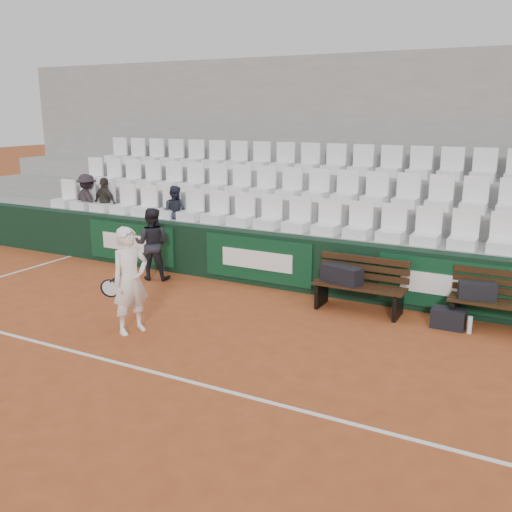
{
  "coord_description": "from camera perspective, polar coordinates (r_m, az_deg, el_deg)",
  "views": [
    {
      "loc": [
        4.57,
        -5.23,
        3.21
      ],
      "look_at": [
        0.53,
        2.4,
        1.0
      ],
      "focal_mm": 40.0,
      "sensor_mm": 36.0,
      "label": 1
    }
  ],
  "objects": [
    {
      "name": "ground",
      "position": [
        7.65,
        -12.21,
        -10.8
      ],
      "size": [
        80.0,
        80.0,
        0.0
      ],
      "primitive_type": "plane",
      "color": "#A54C25",
      "rests_on": "ground"
    },
    {
      "name": "court_baseline",
      "position": [
        7.65,
        -12.22,
        -10.77
      ],
      "size": [
        18.0,
        0.06,
        0.01
      ],
      "primitive_type": "cube",
      "color": "white",
      "rests_on": "ground"
    },
    {
      "name": "back_barrier",
      "position": [
        10.62,
        1.82,
        -0.44
      ],
      "size": [
        18.0,
        0.34,
        1.0
      ],
      "color": "black",
      "rests_on": "ground"
    },
    {
      "name": "grandstand_tier_front",
      "position": [
        11.2,
        2.94,
        0.33
      ],
      "size": [
        18.0,
        0.95,
        1.0
      ],
      "primitive_type": "cube",
      "color": "gray",
      "rests_on": "ground"
    },
    {
      "name": "grandstand_tier_mid",
      "position": [
        11.99,
        4.87,
        2.35
      ],
      "size": [
        18.0,
        0.95,
        1.45
      ],
      "primitive_type": "cube",
      "color": "gray",
      "rests_on": "ground"
    },
    {
      "name": "grandstand_tier_back",
      "position": [
        12.82,
        6.57,
        4.11
      ],
      "size": [
        18.0,
        0.95,
        1.9
      ],
      "primitive_type": "cube",
      "color": "gray",
      "rests_on": "ground"
    },
    {
      "name": "grandstand_rear_wall",
      "position": [
        13.24,
        7.73,
        9.86
      ],
      "size": [
        18.0,
        0.3,
        4.4
      ],
      "primitive_type": "cube",
      "color": "gray",
      "rests_on": "ground"
    },
    {
      "name": "seat_row_front",
      "position": [
        10.87,
        2.6,
        4.3
      ],
      "size": [
        11.9,
        0.44,
        0.63
      ],
      "primitive_type": "cube",
      "color": "white",
      "rests_on": "grandstand_tier_front"
    },
    {
      "name": "seat_row_mid",
      "position": [
        11.66,
        4.64,
        7.19
      ],
      "size": [
        11.9,
        0.44,
        0.63
      ],
      "primitive_type": "cube",
      "color": "white",
      "rests_on": "grandstand_tier_mid"
    },
    {
      "name": "seat_row_back",
      "position": [
        12.49,
        6.44,
        9.7
      ],
      "size": [
        11.9,
        0.44,
        0.63
      ],
      "primitive_type": "cube",
      "color": "white",
      "rests_on": "grandstand_tier_back"
    },
    {
      "name": "bench_left",
      "position": [
        9.51,
        10.23,
        -4.18
      ],
      "size": [
        1.5,
        0.56,
        0.45
      ],
      "primitive_type": "cube",
      "color": "#341D0F",
      "rests_on": "ground"
    },
    {
      "name": "bench_right",
      "position": [
        9.3,
        23.2,
        -5.59
      ],
      "size": [
        1.5,
        0.56,
        0.45
      ],
      "primitive_type": "cube",
      "color": "#321E0F",
      "rests_on": "ground"
    },
    {
      "name": "sports_bag_left",
      "position": [
        9.48,
        8.58,
        -1.83
      ],
      "size": [
        0.72,
        0.46,
        0.29
      ],
      "primitive_type": "cube",
      "rotation": [
        0.0,
        0.0,
        -0.28
      ],
      "color": "black",
      "rests_on": "bench_left"
    },
    {
      "name": "sports_bag_right",
      "position": [
        9.22,
        21.24,
        -3.26
      ],
      "size": [
        0.58,
        0.37,
        0.25
      ],
      "primitive_type": "cube",
      "rotation": [
        0.0,
        0.0,
        0.24
      ],
      "color": "black",
      "rests_on": "bench_right"
    },
    {
      "name": "sports_bag_ground",
      "position": [
        9.17,
        18.67,
        -5.93
      ],
      "size": [
        0.49,
        0.3,
        0.3
      ],
      "primitive_type": "cube",
      "rotation": [
        0.0,
        0.0,
        0.0
      ],
      "color": "black",
      "rests_on": "ground"
    },
    {
      "name": "water_bottle_near",
      "position": [
        9.69,
        6.39,
        -4.21
      ],
      "size": [
        0.08,
        0.08,
        0.28
      ],
      "primitive_type": "cylinder",
      "color": "silver",
      "rests_on": "ground"
    },
    {
      "name": "water_bottle_far",
      "position": [
        9.06,
        20.58,
        -6.47
      ],
      "size": [
        0.07,
        0.07,
        0.26
      ],
      "primitive_type": "cylinder",
      "color": "silver",
      "rests_on": "ground"
    },
    {
      "name": "tennis_player",
      "position": [
        8.54,
        -12.47,
        -2.42
      ],
      "size": [
        0.77,
        0.67,
        1.6
      ],
      "color": "white",
      "rests_on": "ground"
    },
    {
      "name": "ball_kid",
      "position": [
        11.21,
        -10.36,
        1.21
      ],
      "size": [
        0.83,
        0.74,
        1.41
      ],
      "primitive_type": "imported",
      "rotation": [
        0.0,
        0.0,
        3.51
      ],
      "color": "black",
      "rests_on": "ground"
    },
    {
      "name": "spectator_a",
      "position": [
        13.74,
        -16.63,
        7.14
      ],
      "size": [
        0.91,
        0.67,
        1.25
      ],
      "primitive_type": "imported",
      "rotation": [
        0.0,
        0.0,
        2.86
      ],
      "color": "#271F24",
      "rests_on": "grandstand_tier_front"
    },
    {
      "name": "spectator_b",
      "position": [
        13.37,
        -14.95,
        6.96
      ],
      "size": [
        0.74,
        0.39,
        1.2
      ],
      "primitive_type": "imported",
      "rotation": [
        0.0,
        0.0,
        2.99
      ],
      "color": "#302C26",
      "rests_on": "grandstand_tier_front"
    },
    {
      "name": "spectator_c",
      "position": [
        12.16,
        -8.21,
        6.44
      ],
      "size": [
        0.61,
        0.51,
        1.13
      ],
      "primitive_type": "imported",
      "rotation": [
        0.0,
        0.0,
        3.3
      ],
      "color": "#212531",
      "rests_on": "grandstand_tier_front"
    }
  ]
}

